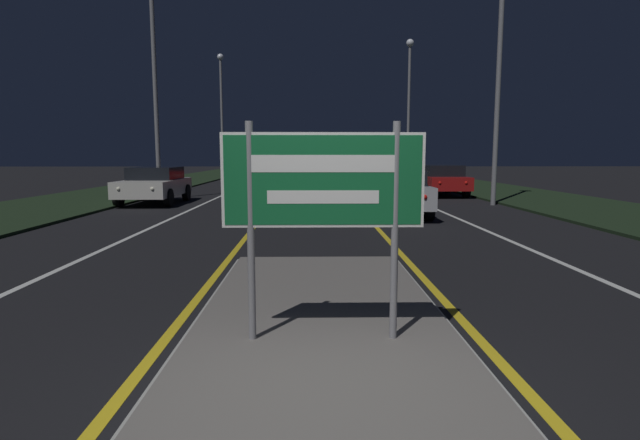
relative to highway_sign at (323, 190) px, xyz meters
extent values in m
plane|color=black|center=(0.00, -1.14, -1.52)|extent=(160.00, 160.00, 0.00)
cube|color=#999993|center=(0.00, 0.00, -1.49)|extent=(2.78, 7.85, 0.05)
cube|color=#66605B|center=(0.00, 0.00, -1.47)|extent=(2.66, 7.73, 0.10)
cube|color=black|center=(-9.50, 18.86, -1.48)|extent=(5.00, 100.00, 0.08)
cube|color=black|center=(9.50, 18.86, -1.48)|extent=(5.00, 100.00, 0.08)
cube|color=gold|center=(-1.58, 23.86, -1.52)|extent=(0.12, 70.00, 0.01)
cube|color=gold|center=(1.58, 23.86, -1.52)|extent=(0.12, 70.00, 0.01)
cube|color=silver|center=(-4.20, 23.86, -1.52)|extent=(0.12, 70.00, 0.01)
cube|color=silver|center=(4.20, 23.86, -1.52)|extent=(0.12, 70.00, 0.01)
cube|color=silver|center=(-7.20, 23.86, -1.52)|extent=(0.10, 70.00, 0.01)
cube|color=silver|center=(7.20, 23.86, -1.52)|extent=(0.10, 70.00, 0.01)
cylinder|color=gray|center=(-0.67, 0.00, -0.40)|extent=(0.07, 0.07, 2.05)
cylinder|color=gray|center=(0.67, 0.00, -0.40)|extent=(0.07, 0.07, 2.05)
cube|color=#146033|center=(0.00, 0.00, 0.09)|extent=(1.87, 0.04, 0.87)
cube|color=white|center=(0.00, -0.02, 0.09)|extent=(1.87, 0.00, 0.87)
cube|color=#146033|center=(0.00, -0.02, 0.09)|extent=(1.81, 0.01, 0.82)
cube|color=white|center=(0.00, -0.02, 0.24)|extent=(1.31, 0.01, 0.16)
cube|color=white|center=(0.00, -0.02, -0.06)|extent=(1.03, 0.01, 0.12)
cylinder|color=gray|center=(-6.47, 16.46, 2.71)|extent=(0.18, 0.18, 8.46)
cylinder|color=gray|center=(-6.63, 32.80, 2.86)|extent=(0.18, 0.18, 8.77)
sphere|color=white|center=(-6.63, 32.80, 7.38)|extent=(0.45, 0.45, 0.45)
cylinder|color=gray|center=(6.67, 13.76, 3.81)|extent=(0.18, 0.18, 10.66)
cylinder|color=gray|center=(6.45, 29.30, 2.99)|extent=(0.18, 0.18, 9.02)
sphere|color=white|center=(6.45, 29.30, 7.65)|extent=(0.50, 0.50, 0.50)
cube|color=#B7B7BC|center=(2.36, 10.64, -0.86)|extent=(1.81, 4.19, 0.63)
cube|color=black|center=(2.36, 10.39, -0.34)|extent=(1.59, 2.18, 0.41)
sphere|color=red|center=(1.80, 8.56, -0.78)|extent=(0.14, 0.14, 0.14)
sphere|color=red|center=(2.92, 8.56, -0.78)|extent=(0.14, 0.14, 0.14)
cylinder|color=black|center=(1.49, 11.94, -1.18)|extent=(0.22, 0.69, 0.69)
cylinder|color=black|center=(3.22, 11.94, -1.18)|extent=(0.22, 0.69, 0.69)
cylinder|color=black|center=(1.49, 9.34, -1.18)|extent=(0.22, 0.69, 0.69)
cylinder|color=black|center=(3.22, 9.34, -1.18)|extent=(0.22, 0.69, 0.69)
cube|color=maroon|center=(5.84, 18.55, -0.90)|extent=(1.78, 4.75, 0.58)
cube|color=black|center=(5.84, 18.26, -0.37)|extent=(1.57, 2.47, 0.49)
sphere|color=red|center=(5.29, 16.19, -0.83)|extent=(0.14, 0.14, 0.14)
sphere|color=red|center=(6.40, 16.19, -0.83)|extent=(0.14, 0.14, 0.14)
cylinder|color=black|center=(4.99, 20.02, -1.19)|extent=(0.22, 0.67, 0.67)
cylinder|color=black|center=(6.70, 20.02, -1.19)|extent=(0.22, 0.67, 0.67)
cylinder|color=black|center=(4.99, 17.07, -1.19)|extent=(0.22, 0.67, 0.67)
cylinder|color=black|center=(6.70, 17.07, -1.19)|extent=(0.22, 0.67, 0.67)
cube|color=silver|center=(-6.09, 14.57, -0.89)|extent=(1.86, 4.14, 0.59)
cube|color=black|center=(-6.09, 14.82, -0.36)|extent=(1.64, 2.15, 0.47)
sphere|color=white|center=(-6.67, 12.52, -0.82)|extent=(0.14, 0.14, 0.14)
sphere|color=white|center=(-5.52, 12.52, -0.82)|extent=(0.14, 0.14, 0.14)
cylinder|color=black|center=(-6.99, 13.29, -1.19)|extent=(0.22, 0.66, 0.66)
cylinder|color=black|center=(-5.20, 13.29, -1.19)|extent=(0.22, 0.66, 0.66)
cylinder|color=black|center=(-6.99, 15.86, -1.19)|extent=(0.22, 0.66, 0.66)
cylinder|color=black|center=(-5.20, 15.86, -1.19)|extent=(0.22, 0.66, 0.66)
cube|color=maroon|center=(-2.57, 25.26, -0.89)|extent=(1.75, 4.60, 0.63)
cube|color=black|center=(-2.57, 25.54, -0.32)|extent=(1.54, 2.39, 0.51)
sphere|color=white|center=(-3.11, 22.98, -0.81)|extent=(0.14, 0.14, 0.14)
sphere|color=white|center=(-2.03, 22.98, -0.81)|extent=(0.14, 0.14, 0.14)
cylinder|color=black|center=(-3.41, 23.84, -1.20)|extent=(0.22, 0.63, 0.63)
cylinder|color=black|center=(-1.74, 23.84, -1.20)|extent=(0.22, 0.63, 0.63)
cylinder|color=black|center=(-3.41, 26.69, -1.20)|extent=(0.22, 0.63, 0.63)
cylinder|color=black|center=(-1.74, 26.69, -1.20)|extent=(0.22, 0.63, 0.63)
cube|color=navy|center=(-2.86, 33.55, -0.88)|extent=(1.76, 4.22, 0.63)
cube|color=black|center=(-2.86, 33.80, -0.30)|extent=(1.55, 2.19, 0.53)
sphere|color=white|center=(-3.40, 31.46, -0.80)|extent=(0.14, 0.14, 0.14)
sphere|color=white|center=(-2.31, 31.46, -0.80)|extent=(0.14, 0.14, 0.14)
cylinder|color=black|center=(-3.70, 32.24, -1.20)|extent=(0.22, 0.65, 0.65)
cylinder|color=black|center=(-2.02, 32.24, -1.20)|extent=(0.22, 0.65, 0.65)
cylinder|color=black|center=(-3.70, 34.85, -1.20)|extent=(0.22, 0.65, 0.65)
cylinder|color=black|center=(-2.02, 34.85, -1.20)|extent=(0.22, 0.65, 0.65)
camera|label=1|loc=(-0.11, -4.59, 0.32)|focal=28.00mm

